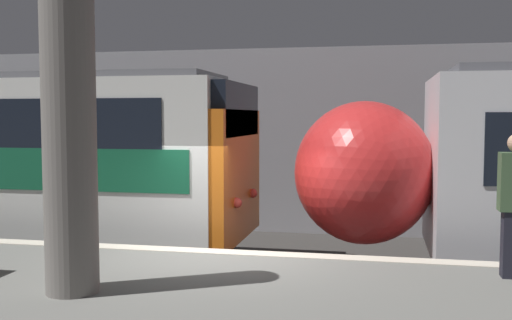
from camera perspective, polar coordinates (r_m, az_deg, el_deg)
The scene contains 2 objects.
station_rear_barrier at distance 15.26m, azimuth 3.45°, elevation 1.82°, with size 50.00×0.15×4.70m.
support_pillar_near at distance 6.65m, azimuth -17.33°, elevation 1.96°, with size 0.57×0.57×3.32m.
Camera 1 is at (2.19, -8.14, 2.97)m, focal length 42.00 mm.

